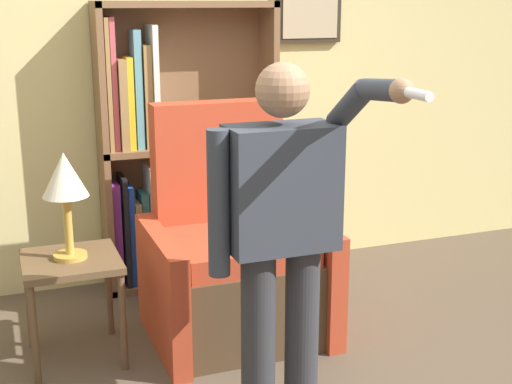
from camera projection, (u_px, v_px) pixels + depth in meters
name	position (u px, v px, depth m)	size (l,w,h in m)	color
wall_back	(150.00, 69.00, 4.56)	(8.00, 0.11, 2.80)	#DBCC84
bookcase	(166.00, 154.00, 4.57)	(1.14, 0.28, 1.82)	brown
armchair	(233.00, 264.00, 3.99)	(0.95, 0.83, 1.28)	#4C3823
person_standing	(282.00, 226.00, 2.96)	(0.61, 0.78, 1.59)	#2D2D33
side_table	(72.00, 274.00, 3.65)	(0.48, 0.48, 0.56)	brown
table_lamp	(65.00, 182.00, 3.53)	(0.23, 0.23, 0.55)	gold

